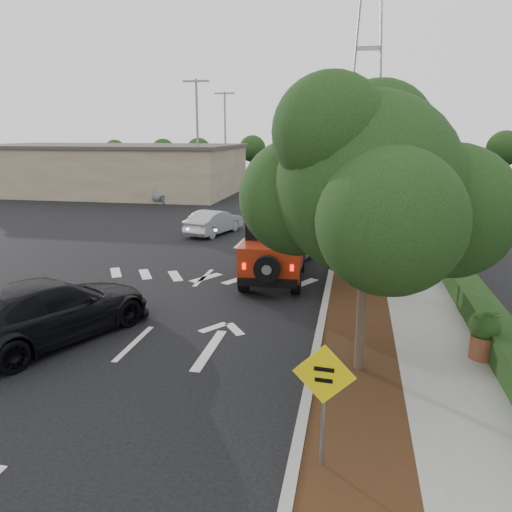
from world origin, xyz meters
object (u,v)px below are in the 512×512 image
(red_jeep, at_px, (275,247))
(speed_hump_sign, at_px, (324,390))
(black_suv_oncoming, at_px, (49,310))
(silver_suv_ahead, at_px, (290,242))

(red_jeep, height_order, speed_hump_sign, red_jeep)
(red_jeep, bearing_deg, black_suv_oncoming, -129.49)
(silver_suv_ahead, distance_m, speed_hump_sign, 13.97)
(silver_suv_ahead, xyz_separation_m, black_suv_oncoming, (-4.89, -9.93, 0.15))
(red_jeep, distance_m, speed_hump_sign, 10.70)
(black_suv_oncoming, xyz_separation_m, speed_hump_sign, (7.20, -3.83, 0.62))
(black_suv_oncoming, bearing_deg, red_jeep, -102.64)
(silver_suv_ahead, distance_m, black_suv_oncoming, 11.07)
(red_jeep, relative_size, speed_hump_sign, 2.27)
(red_jeep, height_order, silver_suv_ahead, red_jeep)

